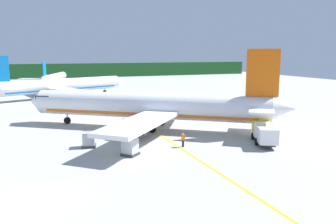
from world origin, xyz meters
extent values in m
cube|color=#A8A8A3|center=(0.00, 48.00, -0.10)|extent=(240.00, 320.00, 0.20)
cube|color=#1E5123|center=(0.00, 137.37, 3.29)|extent=(216.00, 6.00, 6.59)
cylinder|color=white|center=(15.76, 21.01, 3.50)|extent=(31.42, 24.15, 3.80)
cone|color=white|center=(0.20, 32.24, 3.50)|extent=(4.06, 4.33, 3.61)
cone|color=white|center=(31.66, 9.54, 3.90)|extent=(4.49, 4.49, 3.23)
cube|color=#192333|center=(1.98, 30.96, 4.36)|extent=(3.84, 4.02, 0.60)
cube|color=white|center=(12.04, 12.42, 2.83)|extent=(14.25, 15.12, 0.50)
cylinder|color=slate|center=(12.18, 15.70, 1.63)|extent=(3.88, 3.66, 2.20)
cube|color=white|center=(22.74, 27.25, 2.83)|extent=(12.12, 16.27, 0.50)
cylinder|color=slate|center=(19.67, 26.08, 1.63)|extent=(3.88, 3.66, 2.20)
cube|color=#D8590C|center=(29.14, 11.35, 8.65)|extent=(3.78, 2.87, 6.50)
cube|color=white|center=(29.14, 11.35, 3.90)|extent=(8.68, 10.31, 0.24)
cube|color=#D8590C|center=(15.76, 21.01, 2.46)|extent=(28.38, 21.89, 0.36)
cylinder|color=black|center=(4.67, 29.01, 0.55)|extent=(1.10, 0.93, 1.10)
cylinder|color=gray|center=(4.67, 29.01, 1.35)|extent=(0.20, 0.20, 0.50)
cylinder|color=black|center=(15.46, 18.02, 0.55)|extent=(1.10, 0.93, 1.10)
cylinder|color=gray|center=(15.46, 18.02, 1.35)|extent=(0.20, 0.20, 0.50)
cylinder|color=black|center=(18.50, 22.24, 0.55)|extent=(1.10, 0.93, 1.10)
cylinder|color=gray|center=(18.50, 22.24, 1.35)|extent=(0.20, 0.20, 0.50)
cylinder|color=white|center=(6.84, 63.90, 3.16)|extent=(31.56, 14.78, 3.43)
cone|color=white|center=(23.02, 70.08, 3.16)|extent=(3.18, 3.81, 3.26)
cube|color=#192333|center=(21.16, 69.37, 3.93)|extent=(3.06, 3.49, 0.54)
cube|color=white|center=(2.21, 70.96, 2.56)|extent=(7.89, 15.06, 0.45)
cylinder|color=slate|center=(4.61, 69.23, 1.47)|extent=(3.40, 2.88, 1.98)
cube|color=white|center=(8.09, 55.56, 2.56)|extent=(10.39, 14.83, 0.45)
cylinder|color=slate|center=(8.73, 58.45, 1.47)|extent=(3.40, 2.88, 1.98)
cube|color=#0C66B2|center=(-7.06, 58.60, 7.80)|extent=(3.82, 1.72, 5.86)
cube|color=white|center=(-7.06, 58.60, 3.52)|extent=(6.04, 9.79, 0.22)
cube|color=#0C66B2|center=(6.84, 63.90, 2.21)|extent=(28.46, 13.46, 0.32)
cylinder|color=black|center=(18.37, 68.30, 0.50)|extent=(1.04, 0.65, 0.99)
cylinder|color=gray|center=(18.37, 68.30, 1.22)|extent=(0.18, 0.18, 0.45)
cylinder|color=black|center=(4.74, 65.61, 0.50)|extent=(1.04, 0.65, 0.99)
cylinder|color=gray|center=(4.74, 65.61, 1.22)|extent=(0.18, 0.18, 0.45)
cylinder|color=black|center=(6.41, 61.23, 0.50)|extent=(1.04, 0.65, 0.99)
cylinder|color=gray|center=(6.41, 61.23, 1.22)|extent=(0.18, 0.18, 0.45)
cylinder|color=white|center=(6.92, 104.90, 2.50)|extent=(10.51, 25.28, 2.71)
cone|color=white|center=(11.14, 117.94, 2.50)|extent=(2.98, 2.42, 2.58)
cone|color=white|center=(2.60, 91.59, 2.78)|extent=(2.90, 2.88, 2.31)
cube|color=#192333|center=(10.66, 116.45, 3.11)|extent=(2.72, 2.34, 0.43)
cube|color=white|center=(0.27, 105.56, 2.02)|extent=(11.83, 7.77, 0.36)
cylinder|color=slate|center=(2.53, 106.18, 1.17)|extent=(2.20, 2.66, 1.57)
cube|color=white|center=(12.68, 101.53, 2.02)|extent=(11.88, 5.72, 0.36)
cylinder|color=slate|center=(11.22, 103.36, 1.17)|extent=(2.20, 2.66, 1.57)
cube|color=#0C66B2|center=(3.29, 93.70, 6.17)|extent=(1.21, 3.07, 4.64)
cube|color=white|center=(3.29, 93.70, 2.78)|extent=(7.77, 4.46, 0.17)
cube|color=#0C66B2|center=(6.92, 104.90, 1.75)|extent=(9.58, 22.79, 0.26)
cylinder|color=black|center=(9.93, 114.19, 0.39)|extent=(0.48, 0.82, 0.79)
cylinder|color=gray|center=(9.93, 114.19, 0.96)|extent=(0.14, 0.14, 0.36)
cylinder|color=black|center=(4.82, 104.46, 0.39)|extent=(0.48, 0.82, 0.79)
cylinder|color=gray|center=(4.82, 104.46, 0.96)|extent=(0.14, 0.14, 0.36)
cylinder|color=black|center=(8.35, 103.31, 0.39)|extent=(0.48, 0.82, 0.79)
cylinder|color=gray|center=(8.35, 103.31, 0.96)|extent=(0.14, 0.14, 0.36)
cube|color=yellow|center=(27.77, 9.36, 1.50)|extent=(2.77, 2.59, 1.80)
cube|color=#192333|center=(28.15, 10.12, 1.86)|extent=(1.69, 0.89, 0.94)
cube|color=white|center=(26.35, 6.49, 1.53)|extent=(4.02, 5.11, 1.86)
cube|color=#262628|center=(26.75, 7.29, 0.52)|extent=(4.23, 6.43, 0.16)
cylinder|color=black|center=(26.65, 9.58, 0.45)|extent=(0.65, 0.93, 0.90)
cylinder|color=black|center=(28.62, 8.60, 0.45)|extent=(0.65, 0.93, 0.90)
cylinder|color=black|center=(25.36, 6.97, 0.45)|extent=(0.65, 0.93, 0.90)
cylinder|color=black|center=(27.33, 6.00, 0.45)|extent=(0.65, 0.93, 0.90)
cube|color=#333338|center=(9.64, 8.64, 0.15)|extent=(2.31, 2.31, 0.30)
cube|color=#B2B7C1|center=(9.64, 8.64, 1.10)|extent=(2.03, 2.03, 1.61)
cube|color=#B2B7C1|center=(10.02, 8.98, 1.76)|extent=(1.41, 1.48, 0.54)
cube|color=#333338|center=(5.86, 13.77, 0.15)|extent=(1.94, 1.94, 0.30)
cube|color=#B2B7C1|center=(5.86, 13.77, 1.07)|extent=(1.70, 1.70, 1.53)
cube|color=#B2B7C1|center=(5.97, 14.25, 1.68)|extent=(1.53, 0.90, 0.54)
cylinder|color=#191E33|center=(12.55, 15.25, 0.43)|extent=(0.14, 0.14, 0.86)
cylinder|color=#191E33|center=(12.37, 15.25, 0.43)|extent=(0.14, 0.14, 0.86)
cube|color=orange|center=(12.46, 15.25, 1.18)|extent=(0.44, 0.23, 0.64)
cube|color=silver|center=(12.46, 15.25, 1.21)|extent=(0.45, 0.24, 0.06)
sphere|color=tan|center=(12.46, 15.25, 1.61)|extent=(0.23, 0.23, 0.23)
cylinder|color=orange|center=(12.73, 15.25, 1.21)|extent=(0.09, 0.09, 0.61)
cylinder|color=orange|center=(12.19, 15.26, 1.21)|extent=(0.09, 0.09, 0.61)
cylinder|color=#191E33|center=(16.59, 9.55, 0.43)|extent=(0.14, 0.14, 0.85)
cylinder|color=#191E33|center=(16.53, 9.72, 0.43)|extent=(0.14, 0.14, 0.85)
cube|color=orange|center=(16.56, 9.64, 1.17)|extent=(0.36, 0.49, 0.64)
cube|color=silver|center=(16.56, 9.64, 1.20)|extent=(0.37, 0.50, 0.06)
sphere|color=tan|center=(16.56, 9.64, 1.61)|extent=(0.23, 0.23, 0.23)
cylinder|color=orange|center=(16.65, 9.38, 1.20)|extent=(0.09, 0.09, 0.61)
cylinder|color=orange|center=(16.47, 9.89, 1.20)|extent=(0.09, 0.09, 0.61)
cube|color=yellow|center=(16.02, 16.01, 0.01)|extent=(0.30, 60.00, 0.01)
camera|label=1|loc=(0.23, -26.86, 11.31)|focal=36.12mm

